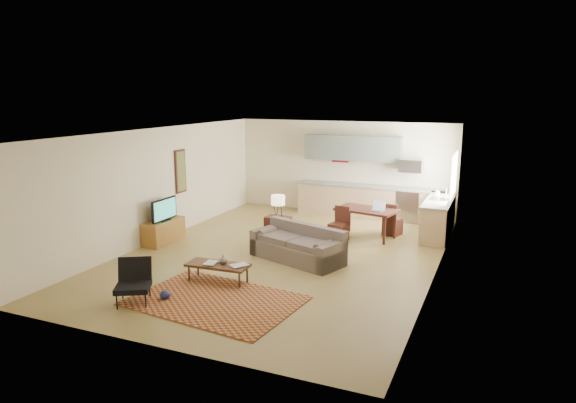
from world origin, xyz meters
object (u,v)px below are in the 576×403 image
at_px(armchair, 133,283).
at_px(dining_table, 366,223).
at_px(sofa, 297,244).
at_px(console_table, 278,230).
at_px(tv_credenza, 164,231).
at_px(coffee_table, 218,273).

distance_m(armchair, dining_table, 6.08).
bearing_deg(sofa, console_table, 151.58).
bearing_deg(armchair, dining_table, 35.35).
height_order(sofa, dining_table, sofa).
relative_size(armchair, tv_credenza, 0.64).
relative_size(armchair, console_table, 1.12).
xyz_separation_m(tv_credenza, dining_table, (4.34, 2.29, 0.10)).
height_order(tv_credenza, console_table, console_table).
relative_size(console_table, dining_table, 0.46).
bearing_deg(tv_credenza, sofa, -0.22).
relative_size(tv_credenza, console_table, 1.75).
bearing_deg(tv_credenza, console_table, 19.96).
bearing_deg(sofa, tv_credenza, -160.97).
distance_m(tv_credenza, console_table, 2.73).
relative_size(tv_credenza, dining_table, 0.81).
xyz_separation_m(coffee_table, console_table, (0.04, 2.71, 0.15)).
bearing_deg(coffee_table, armchair, -122.48).
bearing_deg(console_table, armchair, -99.69).
height_order(console_table, dining_table, dining_table).
distance_m(armchair, tv_credenza, 3.65).
xyz_separation_m(sofa, dining_table, (0.91, 2.30, -0.01)).
relative_size(coffee_table, armchair, 1.61).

